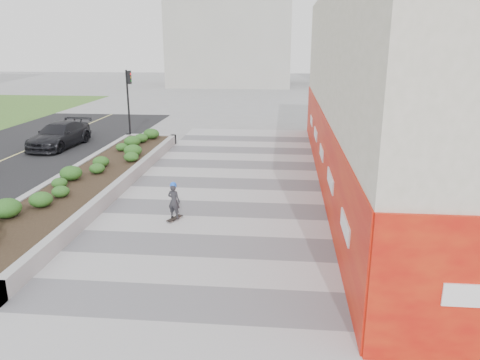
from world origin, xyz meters
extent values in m
plane|color=gray|center=(0.00, 0.00, 0.00)|extent=(160.00, 160.00, 0.00)
cube|color=#A8A8AD|center=(0.00, 3.00, 0.01)|extent=(8.00, 36.00, 0.01)
cube|color=beige|center=(7.00, 9.00, 4.00)|extent=(6.00, 24.00, 8.00)
cube|color=red|center=(4.02, 9.00, 1.50)|extent=(0.12, 24.00, 3.00)
cube|color=#9E9EA0|center=(-5.50, 15.85, 0.28)|extent=(3.00, 0.30, 0.55)
cube|color=#9E9EA0|center=(-6.85, 7.00, 0.28)|extent=(0.30, 18.00, 0.55)
cube|color=#9E9EA0|center=(-4.15, 7.00, 0.28)|extent=(0.30, 18.00, 0.55)
cube|color=#2D2116|center=(-5.50, 7.00, 0.25)|extent=(2.40, 17.40, 0.50)
cylinder|color=black|center=(-7.30, 17.50, 2.10)|extent=(0.12, 0.12, 4.20)
cube|color=black|center=(-7.12, 17.50, 3.75)|extent=(0.18, 0.28, 0.80)
cube|color=#ADAAA3|center=(-5.00, 55.00, 10.00)|extent=(16.00, 12.00, 20.00)
cylinder|color=#595654|center=(0.50, 3.00, 0.00)|extent=(0.44, 0.44, 0.01)
cube|color=black|center=(-1.27, 3.79, 0.07)|extent=(0.47, 0.74, 0.02)
imported|color=#29292F|center=(-1.27, 3.79, 0.68)|extent=(0.50, 0.40, 1.21)
sphere|color=blue|center=(-1.27, 3.79, 1.25)|extent=(0.23, 0.23, 0.23)
imported|color=black|center=(-10.46, 14.46, 0.70)|extent=(2.36, 5.00, 1.41)
camera|label=1|loc=(2.37, -10.90, 5.89)|focal=35.00mm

